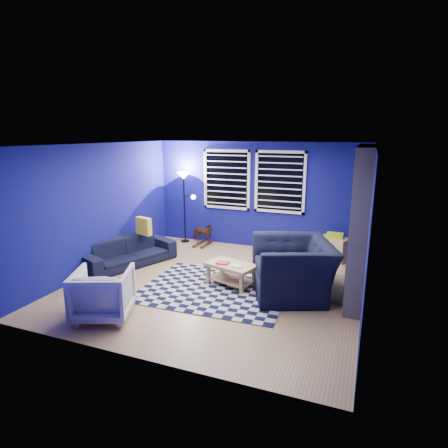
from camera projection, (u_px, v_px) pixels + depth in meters
name	position (u px, v px, depth m)	size (l,w,h in m)	color
floor	(217.00, 284.00, 6.85)	(5.00, 5.00, 0.00)	tan
ceiling	(216.00, 145.00, 6.26)	(5.00, 5.00, 0.00)	white
wall_back	(257.00, 196.00, 8.81)	(5.00, 5.00, 0.00)	navy
wall_left	(100.00, 207.00, 7.44)	(5.00, 5.00, 0.00)	navy
wall_right	(368.00, 231.00, 5.67)	(5.00, 5.00, 0.00)	navy
fireplace	(359.00, 226.00, 6.18)	(0.65, 2.00, 2.50)	gray
window_left	(227.00, 180.00, 8.96)	(1.17, 0.06, 1.42)	black
window_right	(280.00, 182.00, 8.50)	(1.17, 0.06, 1.42)	black
tv	(368.00, 199.00, 7.46)	(0.07, 1.00, 0.58)	black
rug	(215.00, 289.00, 6.61)	(2.50, 2.00, 0.02)	black
sofa	(128.00, 252.00, 7.77)	(0.77, 1.97, 0.57)	black
armchair_big	(293.00, 268.00, 6.33)	(1.25, 1.43, 0.93)	black
armchair_bent	(103.00, 293.00, 5.54)	(0.80, 0.83, 0.75)	gray
rocking_horse	(203.00, 233.00, 9.14)	(0.57, 0.26, 0.48)	#422A15
coffee_table	(231.00, 270.00, 6.70)	(0.98, 0.73, 0.44)	tan
cabinet	(334.00, 248.00, 8.10)	(0.72, 0.61, 0.59)	tan
floor_lamp	(184.00, 186.00, 9.17)	(0.48, 0.29, 1.75)	black
throw_pillow	(144.00, 226.00, 7.96)	(0.39, 0.12, 0.37)	gold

